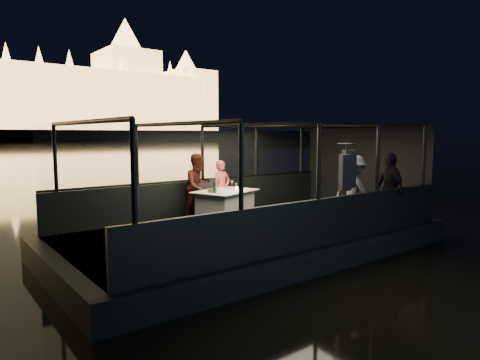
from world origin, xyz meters
TOP-DOWN VIEW (x-y plane):
  - boat_hull at (0.00, 0.00)m, footprint 8.60×4.40m
  - boat_deck at (0.00, 0.00)m, footprint 8.00×4.00m
  - gunwale_port at (0.00, 2.00)m, footprint 8.00×0.08m
  - gunwale_starboard at (0.00, -2.00)m, footprint 8.00×0.08m
  - cabin_glass_port at (0.00, 2.00)m, footprint 8.00×0.02m
  - cabin_glass_starboard at (0.00, -2.00)m, footprint 8.00×0.02m
  - cabin_roof_glass at (0.00, 0.00)m, footprint 8.00×4.00m
  - end_wall_fore at (-4.00, 0.00)m, footprint 0.02×4.00m
  - end_wall_aft at (4.00, 0.00)m, footprint 0.02×4.00m
  - canopy_ribs at (0.00, 0.00)m, footprint 8.00×4.00m
  - dining_table_central at (-0.09, 0.85)m, footprint 1.72×1.47m
  - chair_port_left at (-0.26, 1.30)m, footprint 0.42×0.42m
  - chair_port_right at (0.16, 1.42)m, footprint 0.50×0.50m
  - coat_stand at (1.36, -1.54)m, footprint 0.58×0.49m
  - person_woman_coral at (0.30, 1.57)m, footprint 0.55×0.40m
  - person_man_maroon at (-0.37, 1.61)m, footprint 0.82×0.66m
  - passenger_stripe at (1.97, -1.28)m, footprint 0.62×1.07m
  - passenger_dark at (2.68, -1.72)m, footprint 0.78×1.07m
  - wine_bottle at (-0.54, 0.65)m, footprint 0.09×0.09m
  - bread_basket at (-0.50, 0.79)m, footprint 0.25×0.25m
  - amber_candle at (0.11, 0.68)m, footprint 0.06×0.06m
  - plate_near at (0.27, 0.57)m, footprint 0.30×0.30m
  - plate_far at (-0.39, 0.91)m, footprint 0.26×0.26m
  - wine_glass_white at (-0.47, 0.58)m, footprint 0.08×0.08m
  - wine_glass_red at (0.17, 0.94)m, footprint 0.08×0.08m
  - wine_glass_empty at (0.00, 0.55)m, footprint 0.09×0.09m

SIDE VIEW (x-z plane):
  - boat_hull at x=0.00m, z-range -0.50..0.50m
  - boat_deck at x=0.00m, z-range 0.46..0.50m
  - dining_table_central at x=-0.09m, z-range 0.50..1.27m
  - gunwale_port at x=0.00m, z-range 0.50..1.40m
  - gunwale_starboard at x=0.00m, z-range 0.50..1.40m
  - chair_port_left at x=-0.26m, z-range 0.50..1.40m
  - chair_port_right at x=0.16m, z-range 0.46..1.44m
  - person_woman_coral at x=0.30m, z-range 0.53..1.97m
  - person_man_maroon at x=-0.37m, z-range 0.44..2.06m
  - plate_near at x=0.27m, z-range 1.26..1.28m
  - plate_far at x=-0.39m, z-range 1.27..1.28m
  - bread_basket at x=-0.50m, z-range 1.26..1.35m
  - amber_candle at x=0.11m, z-range 1.26..1.35m
  - passenger_stripe at x=1.97m, z-range 0.53..2.17m
  - passenger_dark at x=2.68m, z-range 0.51..2.19m
  - wine_glass_white at x=-0.47m, z-range 1.26..1.46m
  - wine_glass_red at x=0.17m, z-range 1.26..1.46m
  - wine_glass_empty at x=0.00m, z-range 1.26..1.46m
  - coat_stand at x=1.36m, z-range 0.42..2.38m
  - wine_bottle at x=-0.54m, z-range 1.25..1.58m
  - end_wall_fore at x=-4.00m, z-range 0.50..2.80m
  - end_wall_aft at x=4.00m, z-range 0.50..2.80m
  - canopy_ribs at x=0.00m, z-range 0.50..2.80m
  - cabin_glass_port at x=0.00m, z-range 1.40..2.80m
  - cabin_glass_starboard at x=0.00m, z-range 1.40..2.80m
  - cabin_roof_glass at x=0.00m, z-range 2.79..2.81m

